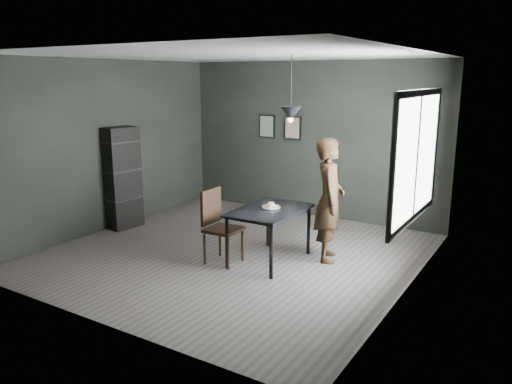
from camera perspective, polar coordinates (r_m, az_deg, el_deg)
The scene contains 13 objects.
ground at distance 7.36m, azimuth -2.54°, elevation -6.97°, with size 5.00×5.00×0.00m, color #393431.
back_wall at distance 9.16m, azimuth 6.25°, elevation 5.96°, with size 5.00×0.10×2.80m, color black.
ceiling at distance 6.92m, azimuth -2.78°, elevation 15.36°, with size 5.00×5.00×0.02m.
window_assembly at distance 6.15m, azimuth 17.89°, elevation 3.82°, with size 0.04×1.96×1.56m.
cafe_table at distance 6.85m, azimuth 1.56°, elevation -2.60°, with size 0.80×1.20×0.75m.
white_plate at distance 6.89m, azimuth 1.73°, elevation -1.79°, with size 0.23×0.23×0.01m, color silver.
donut_pile at distance 6.88m, azimuth 1.73°, elevation -1.55°, with size 0.18×0.18×0.07m.
woman at distance 6.95m, azimuth 8.37°, elevation -0.90°, with size 0.63×0.41×1.72m, color black.
wood_chair at distance 6.88m, azimuth -4.38°, elevation -3.35°, with size 0.46×0.46×1.02m.
shelf_unit at distance 8.68m, azimuth -15.00°, elevation 1.55°, with size 0.32×0.57×1.71m, color black.
pendant_lamp at distance 6.58m, azimuth 3.98°, elevation 8.94°, with size 0.28×0.28×0.86m.
framed_print_left at distance 9.53m, azimuth 1.26°, elevation 7.52°, with size 0.34×0.04×0.44m.
framed_print_right at distance 9.26m, azimuth 4.22°, elevation 7.32°, with size 0.34×0.04×0.44m.
Camera 1 is at (3.91, -5.71, 2.52)m, focal length 35.00 mm.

